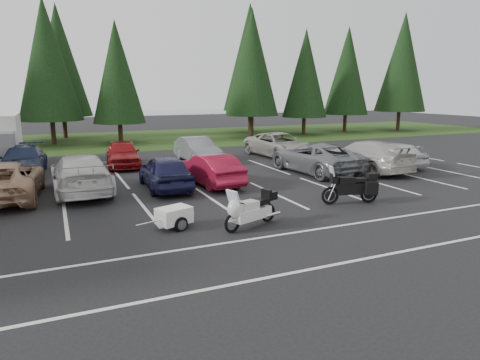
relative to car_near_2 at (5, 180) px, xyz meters
name	(u,v)px	position (x,y,z in m)	size (l,w,h in m)	color
ground	(211,209)	(6.91, -4.60, -0.76)	(120.00, 120.00, 0.00)	black
grass_strip	(117,140)	(6.91, 19.40, -0.75)	(80.00, 16.00, 0.01)	#203611
lake_water	(115,118)	(10.91, 50.40, -0.76)	(70.00, 50.00, 0.02)	slate
stall_markings	(195,197)	(6.91, -2.60, -0.75)	(32.00, 16.00, 0.01)	silver
conifer_4	(47,60)	(1.91, 18.30, 5.78)	(4.80, 4.80, 11.17)	#332316
conifer_5	(117,72)	(6.91, 17.00, 4.87)	(4.14, 4.14, 9.63)	#332316
conifer_6	(252,62)	(18.91, 17.50, 5.96)	(4.93, 4.93, 11.48)	#332316
conifer_7	(305,73)	(24.41, 17.20, 5.05)	(4.27, 4.27, 9.94)	#332316
conifer_8	(347,71)	(29.91, 18.00, 5.42)	(4.53, 4.53, 10.56)	#332316
conifer_9	(403,63)	(35.91, 16.70, 6.32)	(5.19, 5.19, 12.10)	#332316
conifer_back_b	(59,61)	(2.91, 22.90, 6.02)	(4.97, 4.97, 11.58)	#332316
conifer_back_c	(250,58)	(20.91, 22.20, 6.74)	(5.50, 5.50, 12.81)	#332316
car_near_2	(5,180)	(0.00, 0.00, 0.00)	(2.51, 5.44, 1.51)	tan
car_near_3	(81,174)	(2.81, 0.04, 0.05)	(2.26, 5.56, 1.61)	silver
car_near_4	(165,172)	(6.20, -0.69, -0.01)	(1.77, 4.39, 1.50)	#18193D
car_near_5	(211,169)	(8.31, -0.68, -0.05)	(1.50, 4.30, 1.42)	maroon
car_near_6	(315,157)	(14.32, -0.06, 0.03)	(2.60, 5.65, 1.57)	slate
car_near_7	(366,156)	(17.03, -0.78, 0.06)	(2.28, 5.60, 1.63)	#BCB5AC
car_near_8	(393,154)	(19.39, -0.25, -0.04)	(1.69, 4.20, 1.43)	silver
car_far_1	(23,161)	(0.38, 5.31, -0.03)	(2.04, 5.01, 1.45)	#192340
car_far_2	(123,154)	(5.37, 5.75, -0.01)	(1.75, 4.36, 1.49)	maroon
car_far_3	(197,150)	(9.72, 5.60, -0.02)	(1.56, 4.47, 1.47)	slate
car_far_4	(279,145)	(15.20, 5.42, 0.01)	(2.55, 5.53, 1.54)	#A8A49A
touring_motorcycle	(251,207)	(7.33, -7.08, -0.09)	(2.42, 0.74, 1.34)	silver
cargo_trailer	(174,218)	(5.10, -6.20, -0.42)	(1.47, 0.83, 0.68)	white
adventure_motorcycle	(350,184)	(11.97, -5.99, -0.01)	(2.46, 0.86, 1.50)	black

